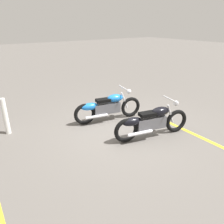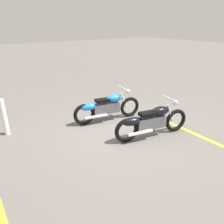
{
  "view_description": "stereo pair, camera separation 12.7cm",
  "coord_description": "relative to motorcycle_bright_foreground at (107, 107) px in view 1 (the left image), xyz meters",
  "views": [
    {
      "loc": [
        3.57,
        4.47,
        2.93
      ],
      "look_at": [
        0.43,
        0.0,
        0.65
      ],
      "focal_mm": 34.8,
      "sensor_mm": 36.0,
      "label": 1
    },
    {
      "loc": [
        3.68,
        4.4,
        2.93
      ],
      "look_at": [
        0.43,
        0.0,
        0.65
      ],
      "focal_mm": 34.8,
      "sensor_mm": 36.0,
      "label": 2
    }
  ],
  "objects": [
    {
      "name": "ground_plane",
      "position": [
        -0.07,
        0.79,
        -0.46
      ],
      "size": [
        60.0,
        60.0,
        0.0
      ],
      "primitive_type": "plane",
      "color": "#66605B"
    },
    {
      "name": "motorcycle_bright_foreground",
      "position": [
        0.0,
        0.0,
        0.0
      ],
      "size": [
        2.2,
        0.72,
        1.04
      ],
      "rotation": [
        0.0,
        0.0,
        2.92
      ],
      "color": "black",
      "rests_on": "ground"
    },
    {
      "name": "motorcycle_dark_foreground",
      "position": [
        -0.36,
        1.57,
        0.0
      ],
      "size": [
        2.2,
        0.75,
        1.04
      ],
      "rotation": [
        0.0,
        0.0,
        2.91
      ],
      "color": "black",
      "rests_on": "ground"
    },
    {
      "name": "bollard_post",
      "position": [
        2.77,
        -0.89,
        0.06
      ],
      "size": [
        0.14,
        0.14,
        1.04
      ],
      "primitive_type": "cylinder",
      "color": "white",
      "rests_on": "ground"
    },
    {
      "name": "parking_stripe_near",
      "position": [
        -1.5,
        1.74,
        -0.46
      ],
      "size": [
        0.16,
        3.2,
        0.01
      ],
      "primitive_type": "cube",
      "rotation": [
        0.0,
        0.0,
        1.56
      ],
      "color": "yellow",
      "rests_on": "ground"
    }
  ]
}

